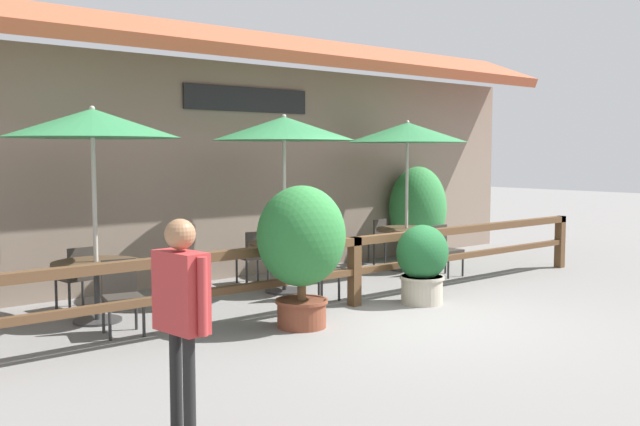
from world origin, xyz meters
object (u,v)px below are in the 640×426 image
Objects in this scene: chair_middle_wallside at (254,254)px; dining_table_near at (96,273)px; potted_plant_small_flowering at (302,243)px; potted_plant_corner_fern at (418,210)px; patio_umbrella_near at (92,124)px; patio_umbrella_far at (407,133)px; patio_umbrella_middle at (284,129)px; potted_plant_tall_tropical at (422,262)px; dining_table_middle at (285,252)px; pedestrian at (181,300)px; chair_near_streetside at (122,293)px; chair_far_wallside at (374,239)px; dining_table_far at (406,236)px; chair_far_streetside at (444,248)px; chair_middle_streetside at (317,267)px; chair_near_wallside at (78,275)px.

dining_table_near is at bearing 24.87° from chair_middle_wallside.
potted_plant_corner_fern is (5.34, 2.99, -0.06)m from potted_plant_small_flowering.
patio_umbrella_near is 5.86m from patio_umbrella_far.
potted_plant_tall_tropical is (0.97, -1.90, -1.87)m from patio_umbrella_middle.
pedestrian reaches higher than dining_table_middle.
patio_umbrella_middle is (2.97, 0.80, 1.97)m from chair_near_streetside.
patio_umbrella_near is 3.48m from dining_table_middle.
chair_far_wallside is 8.57m from pedestrian.
patio_umbrella_near is 6.15m from dining_table_far.
chair_middle_wallside is at bearing 154.50° from chair_far_streetside.
chair_near_streetside is 3.44m from pedestrian.
potted_plant_small_flowering is at bearing -18.68° from chair_near_streetside.
dining_table_near is 1.25× the size of chair_far_streetside.
patio_umbrella_near is 2.48× the size of dining_table_middle.
potted_plant_small_flowering is at bearing -145.52° from chair_middle_streetside.
patio_umbrella_near is at bearing 133.80° from potted_plant_small_flowering.
potted_plant_tall_tropical is 4.40m from potted_plant_corner_fern.
chair_middle_streetside is at bearing 20.00° from chair_far_wallside.
pedestrian is (-1.02, -4.00, -1.41)m from patio_umbrella_near.
dining_table_far is at bearing 47.60° from potted_plant_tall_tropical.
chair_middle_streetside is at bearing -160.94° from patio_umbrella_far.
patio_umbrella_near is 3.61m from chair_middle_streetside.
dining_table_far is at bearing 77.60° from chair_far_wallside.
dining_table_far is at bearing 4.25° from dining_table_middle.
potted_plant_corner_fern is (4.18, 0.30, 0.48)m from chair_middle_wallside.
potted_plant_corner_fern is at bearing 29.23° from potted_plant_small_flowering.
dining_table_middle is 3.03m from chair_far_streetside.
potted_plant_tall_tropical is (3.92, -1.87, -0.02)m from dining_table_near.
pedestrian is at bearing 71.43° from chair_near_wallside.
patio_umbrella_middle is 2.64m from potted_plant_small_flowering.
chair_middle_streetside reaches higher than dining_table_middle.
dining_table_near is at bearing 101.14° from chair_near_streetside.
patio_umbrella_far is at bearing 47.60° from potted_plant_tall_tropical.
chair_near_wallside is 5.81m from chair_far_wallside.
dining_table_middle is at bearing 117.09° from potted_plant_tall_tropical.
patio_umbrella_middle is 1.85m from dining_table_middle.
potted_plant_tall_tropical is 0.60× the size of potted_plant_corner_fern.
potted_plant_tall_tropical is 2.19m from potted_plant_small_flowering.
patio_umbrella_far is (5.86, 0.25, 0.00)m from patio_umbrella_near.
patio_umbrella_middle is at bearing 7.65° from chair_far_wallside.
dining_table_near is at bearing 154.51° from potted_plant_tall_tropical.
pedestrian reaches higher than chair_near_wallside.
dining_table_near is 5.95m from chair_far_streetside.
pedestrian is at bearing -156.65° from potted_plant_tall_tropical.
dining_table_middle is 2.26m from potted_plant_small_flowering.
patio_umbrella_middle is 4.56m from potted_plant_corner_fern.
pedestrian reaches higher than dining_table_far.
chair_middle_wallside is 0.80× the size of dining_table_far.
dining_table_middle is at bearing -165.24° from potted_plant_corner_fern.
dining_table_middle is 0.59× the size of potted_plant_corner_fern.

